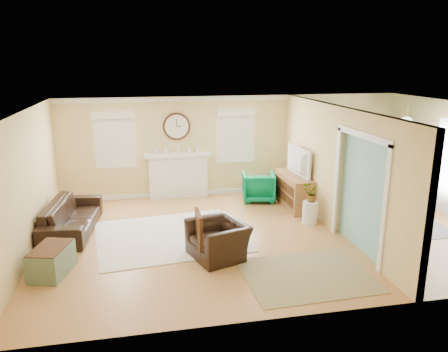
% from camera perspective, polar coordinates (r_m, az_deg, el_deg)
% --- Properties ---
extents(floor, '(9.00, 9.00, 0.00)m').
position_cam_1_polar(floor, '(9.17, 5.32, -7.49)').
color(floor, '#AF7E49').
rests_on(floor, ground).
extents(wall_back, '(9.00, 0.02, 2.60)m').
position_cam_1_polar(wall_back, '(11.59, 1.27, 4.04)').
color(wall_back, '#ECCA80').
rests_on(wall_back, ground).
extents(wall_front, '(9.00, 0.02, 2.60)m').
position_cam_1_polar(wall_front, '(6.08, 13.68, -6.56)').
color(wall_front, '#ECCA80').
rests_on(wall_front, ground).
extents(wall_left, '(0.02, 6.00, 2.60)m').
position_cam_1_polar(wall_left, '(8.64, -24.41, -1.09)').
color(wall_left, '#ECCA80').
rests_on(wall_left, ground).
extents(ceiling, '(9.00, 6.00, 0.02)m').
position_cam_1_polar(ceiling, '(8.53, 5.74, 8.89)').
color(ceiling, white).
rests_on(ceiling, wall_back).
extents(partition, '(0.17, 6.00, 2.60)m').
position_cam_1_polar(partition, '(9.53, 13.78, 1.58)').
color(partition, '#ECCA80').
rests_on(partition, ground).
extents(fireplace, '(1.70, 0.30, 1.17)m').
position_cam_1_polar(fireplace, '(11.41, -5.99, 0.16)').
color(fireplace, white).
rests_on(fireplace, ground).
extents(wall_clock, '(0.70, 0.07, 0.70)m').
position_cam_1_polar(wall_clock, '(11.24, -6.21, 6.46)').
color(wall_clock, '#3E2511').
rests_on(wall_clock, wall_back).
extents(window_left, '(1.05, 0.13, 1.42)m').
position_cam_1_polar(window_left, '(11.23, -14.11, 5.10)').
color(window_left, white).
rests_on(window_left, wall_back).
extents(window_right, '(1.05, 0.13, 1.42)m').
position_cam_1_polar(window_right, '(11.49, 1.58, 5.76)').
color(window_right, white).
rests_on(window_right, wall_back).
extents(pendant, '(0.30, 0.30, 0.55)m').
position_cam_1_polar(pendant, '(9.87, 22.69, 6.30)').
color(pendant, gold).
rests_on(pendant, ceiling).
extents(rug_cream, '(3.15, 2.81, 0.02)m').
position_cam_1_polar(rug_cream, '(9.06, -7.14, -7.78)').
color(rug_cream, silver).
rests_on(rug_cream, floor).
extents(rug_jute, '(2.13, 1.77, 0.01)m').
position_cam_1_polar(rug_jute, '(7.60, 10.69, -12.60)').
color(rug_jute, tan).
rests_on(rug_jute, floor).
extents(rug_grey, '(2.17, 2.72, 0.01)m').
position_cam_1_polar(rug_grey, '(10.61, 19.76, -5.15)').
color(rug_grey, slate).
rests_on(rug_grey, floor).
extents(sofa, '(1.09, 2.31, 0.65)m').
position_cam_1_polar(sofa, '(9.68, -19.25, -5.00)').
color(sofa, black).
rests_on(sofa, floor).
extents(eames_chair, '(1.16, 1.25, 0.66)m').
position_cam_1_polar(eames_chair, '(7.99, -0.78, -8.34)').
color(eames_chair, black).
rests_on(eames_chair, floor).
extents(green_chair, '(0.92, 0.94, 0.74)m').
position_cam_1_polar(green_chair, '(11.13, 4.51, -1.40)').
color(green_chair, '#007F46').
rests_on(green_chair, floor).
extents(trunk, '(0.71, 0.95, 0.49)m').
position_cam_1_polar(trunk, '(7.96, -21.62, -10.24)').
color(trunk, slate).
rests_on(trunk, floor).
extents(credenza, '(0.52, 1.52, 0.80)m').
position_cam_1_polar(credenza, '(10.77, 9.11, -1.92)').
color(credenza, '#9B663E').
rests_on(credenza, floor).
extents(tv, '(0.25, 1.18, 0.67)m').
position_cam_1_polar(tv, '(10.58, 9.19, 1.90)').
color(tv, black).
rests_on(tv, credenza).
extents(garden_stool, '(0.34, 0.34, 0.50)m').
position_cam_1_polar(garden_stool, '(9.79, 11.17, -4.69)').
color(garden_stool, white).
rests_on(garden_stool, floor).
extents(potted_plant, '(0.35, 0.31, 0.38)m').
position_cam_1_polar(potted_plant, '(9.65, 11.30, -2.23)').
color(potted_plant, '#337F33').
rests_on(potted_plant, garden_stool).
extents(dining_table, '(1.25, 1.82, 0.58)m').
position_cam_1_polar(dining_table, '(10.52, 19.89, -3.68)').
color(dining_table, '#3E2511').
rests_on(dining_table, floor).
extents(dining_chair_n, '(0.53, 0.53, 0.97)m').
position_cam_1_polar(dining_chair_n, '(11.34, 16.70, -0.62)').
color(dining_chair_n, slate).
rests_on(dining_chair_n, floor).
extents(dining_chair_s, '(0.50, 0.50, 0.99)m').
position_cam_1_polar(dining_chair_s, '(9.44, 23.29, -4.25)').
color(dining_chair_s, slate).
rests_on(dining_chair_s, floor).
extents(dining_chair_w, '(0.50, 0.50, 1.04)m').
position_cam_1_polar(dining_chair_w, '(10.16, 16.30, -2.11)').
color(dining_chair_w, white).
rests_on(dining_chair_w, floor).
extents(dining_chair_e, '(0.51, 0.51, 0.92)m').
position_cam_1_polar(dining_chair_e, '(10.74, 23.33, -2.25)').
color(dining_chair_e, slate).
rests_on(dining_chair_e, floor).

